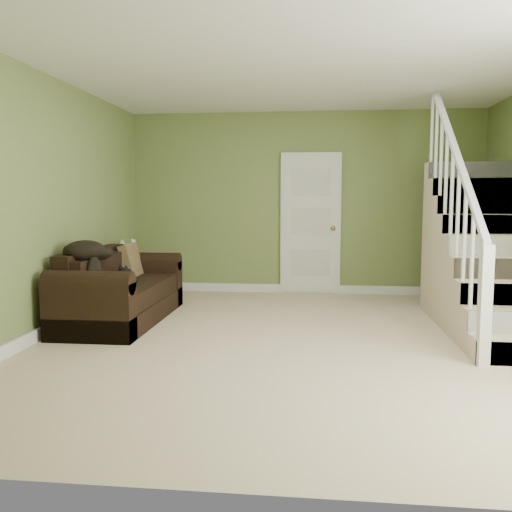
% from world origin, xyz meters
% --- Properties ---
extents(floor, '(5.00, 5.50, 0.01)m').
position_xyz_m(floor, '(0.00, 0.00, 0.00)').
color(floor, '#C7B790').
rests_on(floor, ground).
extents(ceiling, '(5.00, 5.50, 0.01)m').
position_xyz_m(ceiling, '(0.00, 0.00, 2.60)').
color(ceiling, white).
rests_on(ceiling, wall_back).
extents(wall_back, '(5.00, 0.04, 2.60)m').
position_xyz_m(wall_back, '(0.00, 2.75, 1.30)').
color(wall_back, olive).
rests_on(wall_back, floor).
extents(wall_front, '(5.00, 0.04, 2.60)m').
position_xyz_m(wall_front, '(0.00, -2.75, 1.30)').
color(wall_front, olive).
rests_on(wall_front, floor).
extents(wall_left, '(0.04, 5.50, 2.60)m').
position_xyz_m(wall_left, '(-2.50, 0.00, 1.30)').
color(wall_left, olive).
rests_on(wall_left, floor).
extents(baseboard_back, '(5.00, 0.04, 0.12)m').
position_xyz_m(baseboard_back, '(0.00, 2.72, 0.06)').
color(baseboard_back, white).
rests_on(baseboard_back, floor).
extents(baseboard_left, '(0.04, 5.50, 0.12)m').
position_xyz_m(baseboard_left, '(-2.47, 0.00, 0.06)').
color(baseboard_left, white).
rests_on(baseboard_left, floor).
extents(door, '(0.86, 0.12, 2.02)m').
position_xyz_m(door, '(0.10, 2.71, 1.01)').
color(door, white).
rests_on(door, floor).
extents(staircase, '(1.00, 2.51, 2.82)m').
position_xyz_m(staircase, '(1.99, 0.97, 0.64)').
color(staircase, '#C7B790').
rests_on(staircase, floor).
extents(sofa, '(0.87, 2.02, 0.80)m').
position_xyz_m(sofa, '(-2.01, 0.67, 0.30)').
color(sofa, black).
rests_on(sofa, floor).
extents(side_table, '(0.52, 0.52, 0.83)m').
position_xyz_m(side_table, '(-2.27, 1.80, 0.31)').
color(side_table, black).
rests_on(side_table, floor).
extents(cat, '(0.28, 0.48, 0.23)m').
position_xyz_m(cat, '(-1.91, 0.59, 0.52)').
color(cat, black).
rests_on(cat, sofa).
extents(banana, '(0.15, 0.20, 0.06)m').
position_xyz_m(banana, '(-1.74, 0.20, 0.46)').
color(banana, yellow).
rests_on(banana, sofa).
extents(throw_pillow, '(0.22, 0.43, 0.44)m').
position_xyz_m(throw_pillow, '(-2.07, 1.27, 0.61)').
color(throw_pillow, '#442D1B').
rests_on(throw_pillow, sofa).
extents(throw_blanket, '(0.51, 0.60, 0.22)m').
position_xyz_m(throw_blanket, '(-2.22, 0.27, 0.83)').
color(throw_blanket, black).
rests_on(throw_blanket, sofa).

